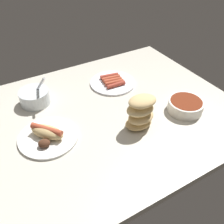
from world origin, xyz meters
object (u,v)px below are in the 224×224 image
bowl_chili (185,105)px  bowl_coleslaw (35,96)px  bread_stack (140,113)px  plate_sausages (113,82)px  plate_hotdog_assembled (48,135)px

bowl_chili → bowl_coleslaw: 66.85cm
bread_stack → plate_sausages: bearing=78.6°
bowl_chili → bowl_coleslaw: (-54.95, 38.07, 0.79)cm
plate_sausages → bowl_chili: 38.34cm
bread_stack → plate_sausages: 34.39cm
bread_stack → bowl_chili: 23.62cm
plate_hotdog_assembled → bread_stack: size_ratio=1.60×
bread_stack → bowl_chili: (23.16, -1.42, -4.40)cm
bowl_chili → bread_stack: bearing=176.5°
plate_hotdog_assembled → bread_stack: bearing=-19.2°
bread_stack → bowl_coleslaw: size_ratio=0.92×
bread_stack → bowl_chili: bearing=-3.5°
bowl_chili → bowl_coleslaw: bearing=145.3°
bread_stack → bowl_coleslaw: bearing=130.9°
plate_hotdog_assembled → bread_stack: bread_stack is taller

